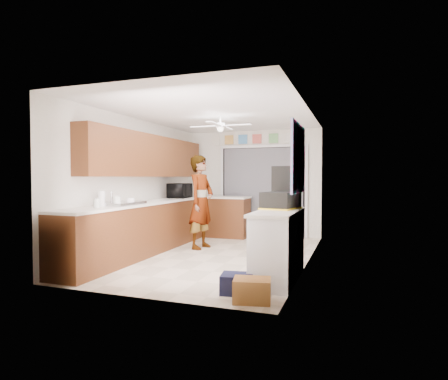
% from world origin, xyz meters
% --- Properties ---
extents(floor, '(5.00, 5.00, 0.00)m').
position_xyz_m(floor, '(0.00, 0.00, 0.00)').
color(floor, beige).
rests_on(floor, ground).
extents(ceiling, '(5.00, 5.00, 0.00)m').
position_xyz_m(ceiling, '(0.00, 0.00, 2.50)').
color(ceiling, white).
rests_on(ceiling, ground).
extents(wall_back, '(3.20, 0.00, 3.20)m').
position_xyz_m(wall_back, '(0.00, 2.50, 1.25)').
color(wall_back, white).
rests_on(wall_back, ground).
extents(wall_front, '(3.20, 0.00, 3.20)m').
position_xyz_m(wall_front, '(0.00, -2.50, 1.25)').
color(wall_front, white).
rests_on(wall_front, ground).
extents(wall_left, '(0.00, 5.00, 5.00)m').
position_xyz_m(wall_left, '(-1.60, 0.00, 1.25)').
color(wall_left, white).
rests_on(wall_left, ground).
extents(wall_right, '(0.00, 5.00, 5.00)m').
position_xyz_m(wall_right, '(1.60, 0.00, 1.25)').
color(wall_right, white).
rests_on(wall_right, ground).
extents(left_base_cabinets, '(0.60, 4.80, 0.90)m').
position_xyz_m(left_base_cabinets, '(-1.30, 0.00, 0.45)').
color(left_base_cabinets, brown).
rests_on(left_base_cabinets, floor).
extents(left_countertop, '(0.62, 4.80, 0.04)m').
position_xyz_m(left_countertop, '(-1.29, 0.00, 0.92)').
color(left_countertop, white).
rests_on(left_countertop, left_base_cabinets).
extents(upper_cabinets, '(0.32, 4.00, 0.80)m').
position_xyz_m(upper_cabinets, '(-1.44, 0.20, 1.80)').
color(upper_cabinets, brown).
rests_on(upper_cabinets, wall_left).
extents(sink_basin, '(0.50, 0.76, 0.06)m').
position_xyz_m(sink_basin, '(-1.29, -1.00, 0.95)').
color(sink_basin, silver).
rests_on(sink_basin, left_countertop).
extents(faucet, '(0.03, 0.03, 0.22)m').
position_xyz_m(faucet, '(-1.48, -1.00, 1.05)').
color(faucet, silver).
rests_on(faucet, left_countertop).
extents(peninsula_base, '(1.00, 0.60, 0.90)m').
position_xyz_m(peninsula_base, '(-0.50, 2.00, 0.45)').
color(peninsula_base, brown).
rests_on(peninsula_base, floor).
extents(peninsula_top, '(1.04, 0.64, 0.04)m').
position_xyz_m(peninsula_top, '(-0.50, 2.00, 0.92)').
color(peninsula_top, white).
rests_on(peninsula_top, peninsula_base).
extents(back_opening_recess, '(2.00, 0.06, 2.10)m').
position_xyz_m(back_opening_recess, '(0.25, 2.47, 1.05)').
color(back_opening_recess, black).
rests_on(back_opening_recess, wall_back).
extents(curtain_panel, '(1.90, 0.03, 2.05)m').
position_xyz_m(curtain_panel, '(0.25, 2.43, 1.05)').
color(curtain_panel, slate).
rests_on(curtain_panel, wall_back).
extents(door_trim_left, '(0.06, 0.04, 2.10)m').
position_xyz_m(door_trim_left, '(-0.77, 2.44, 1.05)').
color(door_trim_left, white).
rests_on(door_trim_left, wall_back).
extents(door_trim_right, '(0.06, 0.04, 2.10)m').
position_xyz_m(door_trim_right, '(1.27, 2.44, 1.05)').
color(door_trim_right, white).
rests_on(door_trim_right, wall_back).
extents(door_trim_head, '(2.10, 0.04, 0.06)m').
position_xyz_m(door_trim_head, '(0.25, 2.44, 2.12)').
color(door_trim_head, white).
rests_on(door_trim_head, wall_back).
extents(header_frame_0, '(0.22, 0.02, 0.22)m').
position_xyz_m(header_frame_0, '(-0.60, 2.47, 2.30)').
color(header_frame_0, gold).
rests_on(header_frame_0, wall_back).
extents(header_frame_1, '(0.22, 0.02, 0.22)m').
position_xyz_m(header_frame_1, '(-0.25, 2.47, 2.30)').
color(header_frame_1, '#4A8BC7').
rests_on(header_frame_1, wall_back).
extents(header_frame_2, '(0.22, 0.02, 0.22)m').
position_xyz_m(header_frame_2, '(0.10, 2.47, 2.30)').
color(header_frame_2, '#D2594F').
rests_on(header_frame_2, wall_back).
extents(header_frame_3, '(0.22, 0.02, 0.22)m').
position_xyz_m(header_frame_3, '(0.50, 2.47, 2.30)').
color(header_frame_3, '#6EB467').
rests_on(header_frame_3, wall_back).
extents(header_frame_4, '(0.22, 0.02, 0.22)m').
position_xyz_m(header_frame_4, '(0.90, 2.47, 2.30)').
color(header_frame_4, silver).
rests_on(header_frame_4, wall_back).
extents(route66_sign, '(0.22, 0.02, 0.26)m').
position_xyz_m(route66_sign, '(-0.95, 2.47, 2.30)').
color(route66_sign, silver).
rests_on(route66_sign, wall_back).
extents(right_counter_base, '(0.50, 1.40, 0.90)m').
position_xyz_m(right_counter_base, '(1.35, -1.20, 0.45)').
color(right_counter_base, white).
rests_on(right_counter_base, floor).
extents(right_counter_top, '(0.54, 1.44, 0.04)m').
position_xyz_m(right_counter_top, '(1.34, -1.20, 0.92)').
color(right_counter_top, white).
rests_on(right_counter_top, right_counter_base).
extents(abstract_painting, '(0.03, 1.15, 0.95)m').
position_xyz_m(abstract_painting, '(1.58, -1.00, 1.65)').
color(abstract_painting, '#FE5DDA').
rests_on(abstract_painting, wall_right).
extents(ceiling_fan, '(1.14, 1.14, 0.24)m').
position_xyz_m(ceiling_fan, '(0.00, 0.20, 2.32)').
color(ceiling_fan, white).
rests_on(ceiling_fan, ceiling).
extents(microwave, '(0.44, 0.60, 0.32)m').
position_xyz_m(microwave, '(-1.27, 1.11, 1.10)').
color(microwave, black).
rests_on(microwave, left_countertop).
extents(cup, '(0.16, 0.16, 0.11)m').
position_xyz_m(cup, '(-1.19, -0.89, 0.99)').
color(cup, white).
rests_on(cup, left_countertop).
extents(jar_a, '(0.13, 0.13, 0.16)m').
position_xyz_m(jar_a, '(-1.17, -1.29, 1.02)').
color(jar_a, silver).
rests_on(jar_a, left_countertop).
extents(jar_b, '(0.10, 0.10, 0.14)m').
position_xyz_m(jar_b, '(-1.27, -1.65, 1.01)').
color(jar_b, silver).
rests_on(jar_b, left_countertop).
extents(paper_towel_roll, '(0.14, 0.14, 0.24)m').
position_xyz_m(paper_towel_roll, '(-1.38, -1.39, 1.06)').
color(paper_towel_roll, white).
rests_on(paper_towel_roll, left_countertop).
extents(suitcase, '(0.53, 0.63, 0.24)m').
position_xyz_m(suitcase, '(1.32, -0.90, 1.06)').
color(suitcase, black).
rests_on(suitcase, right_counter_top).
extents(suitcase_rim, '(0.55, 0.66, 0.02)m').
position_xyz_m(suitcase_rim, '(1.32, -0.90, 0.95)').
color(suitcase_rim, yellow).
rests_on(suitcase_rim, suitcase).
extents(suitcase_lid, '(0.42, 0.12, 0.50)m').
position_xyz_m(suitcase_lid, '(1.32, -0.61, 1.31)').
color(suitcase_lid, black).
rests_on(suitcase_lid, suitcase).
extents(cardboard_box, '(0.47, 0.39, 0.26)m').
position_xyz_m(cardboard_box, '(1.25, -2.20, 0.13)').
color(cardboard_box, '#A46C33').
rests_on(cardboard_box, floor).
extents(navy_crate, '(0.42, 0.37, 0.23)m').
position_xyz_m(navy_crate, '(1.00, -1.97, 0.11)').
color(navy_crate, black).
rests_on(navy_crate, floor).
extents(cabinet_door_panel, '(0.47, 0.27, 0.65)m').
position_xyz_m(cabinet_door_panel, '(0.48, 1.06, 0.33)').
color(cabinet_door_panel, brown).
rests_on(cabinet_door_panel, floor).
extents(man, '(0.53, 0.72, 1.82)m').
position_xyz_m(man, '(-0.51, 0.51, 0.91)').
color(man, white).
rests_on(man, floor).
extents(dog, '(0.26, 0.53, 0.41)m').
position_xyz_m(dog, '(0.65, 1.39, 0.20)').
color(dog, black).
rests_on(dog, floor).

